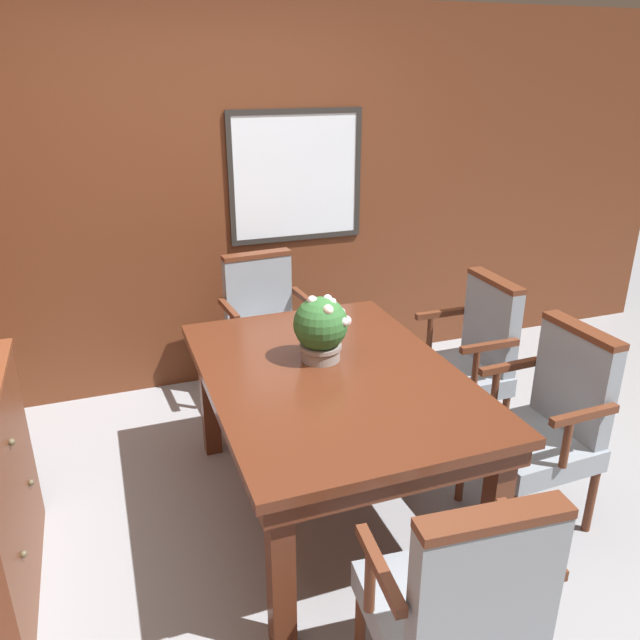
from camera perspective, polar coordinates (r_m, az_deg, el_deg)
name	(u,v)px	position (r m, az deg, el deg)	size (l,w,h in m)	color
ground_plane	(318,548)	(3.05, -0.22, -20.09)	(14.00, 14.00, 0.00)	gray
wall_back	(220,204)	(4.16, -9.12, 10.41)	(7.20, 0.08, 2.45)	#5B2D19
dining_table	(331,390)	(2.91, 1.02, -6.46)	(1.13, 1.59, 0.75)	#4C2314
chair_right_far	(468,356)	(3.68, 13.41, -3.23)	(0.51, 0.54, 0.97)	#562B19
chair_head_far	(266,327)	(3.99, -4.98, -0.64)	(0.56, 0.54, 0.97)	#562B19
chair_head_near	(458,606)	(2.15, 12.54, -24.20)	(0.56, 0.54, 0.97)	#562B19
chair_right_near	(547,421)	(3.14, 20.01, -8.64)	(0.52, 0.54, 0.97)	#562B19
potted_plant	(321,328)	(2.92, 0.09, -0.73)	(0.27, 0.26, 0.32)	gray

